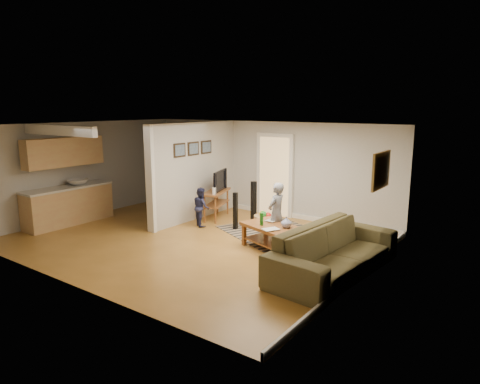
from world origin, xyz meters
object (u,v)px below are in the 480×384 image
(toy_basket, at_px, (265,222))
(child, at_px, (276,243))
(speaker_left, at_px, (235,211))
(sofa, at_px, (333,273))
(speaker_right, at_px, (254,203))
(toddler, at_px, (202,226))
(coffee_table, at_px, (274,231))
(tv_console, at_px, (217,193))

(toy_basket, bearing_deg, child, -44.71)
(speaker_left, bearing_deg, sofa, -25.58)
(speaker_right, relative_size, toddler, 1.15)
(speaker_left, relative_size, speaker_right, 0.82)
(coffee_table, relative_size, speaker_right, 1.34)
(tv_console, bearing_deg, sofa, -43.19)
(sofa, bearing_deg, speaker_left, 74.02)
(coffee_table, bearing_deg, tv_console, 153.01)
(toddler, bearing_deg, tv_console, -45.81)
(sofa, bearing_deg, speaker_right, 64.07)
(speaker_left, distance_m, child, 1.45)
(child, bearing_deg, toy_basket, -131.37)
(tv_console, height_order, speaker_right, speaker_right)
(toy_basket, height_order, child, child)
(speaker_right, bearing_deg, toy_basket, -2.69)
(coffee_table, distance_m, toddler, 2.45)
(toddler, bearing_deg, speaker_right, -106.72)
(sofa, relative_size, speaker_left, 3.19)
(speaker_left, relative_size, toddler, 0.94)
(coffee_table, distance_m, toy_basket, 1.50)
(speaker_right, relative_size, child, 0.82)
(sofa, relative_size, speaker_right, 2.62)
(sofa, distance_m, toddler, 4.02)
(toy_basket, height_order, toddler, toddler)
(tv_console, xyz_separation_m, toddler, (0.14, -0.77, -0.67))
(tv_console, distance_m, toy_basket, 1.64)
(speaker_left, bearing_deg, child, -18.73)
(toy_basket, distance_m, toddler, 1.58)
(coffee_table, relative_size, speaker_left, 1.63)
(child, relative_size, toddler, 1.39)
(sofa, relative_size, toy_basket, 5.57)
(toy_basket, bearing_deg, speaker_left, -143.55)
(coffee_table, distance_m, speaker_left, 1.67)
(sofa, height_order, coffee_table, coffee_table)
(speaker_left, distance_m, speaker_right, 0.60)
(speaker_right, height_order, toddler, speaker_right)
(speaker_left, bearing_deg, tv_console, 147.62)
(sofa, relative_size, coffee_table, 1.96)
(speaker_right, height_order, child, speaker_right)
(tv_console, distance_m, child, 2.60)
(coffee_table, bearing_deg, speaker_right, 136.23)
(coffee_table, distance_m, tv_console, 2.82)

